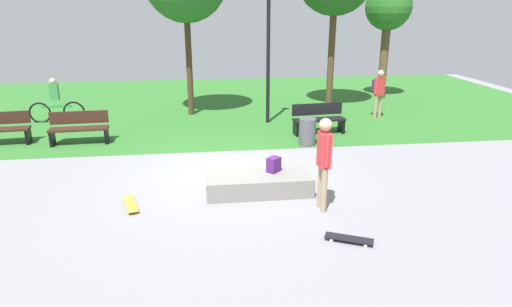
# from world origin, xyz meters

# --- Properties ---
(ground_plane) EXTENTS (28.00, 28.00, 0.00)m
(ground_plane) POSITION_xyz_m (0.00, 0.00, 0.00)
(ground_plane) COLOR gray
(grass_lawn) EXTENTS (26.60, 12.27, 0.01)m
(grass_lawn) POSITION_xyz_m (0.00, 7.86, 0.00)
(grass_lawn) COLOR #2D6B28
(grass_lawn) RESTS_ON ground_plane
(concrete_ledge) EXTENTS (2.20, 0.93, 0.40)m
(concrete_ledge) POSITION_xyz_m (0.57, -1.12, 0.20)
(concrete_ledge) COLOR gray
(concrete_ledge) RESTS_ON ground_plane
(backpack_on_ledge) EXTENTS (0.34, 0.34, 0.32)m
(backpack_on_ledge) POSITION_xyz_m (0.91, -0.98, 0.56)
(backpack_on_ledge) COLOR #4C1E66
(backpack_on_ledge) RESTS_ON concrete_ledge
(skater_performing_trick) EXTENTS (0.24, 0.43, 1.82)m
(skater_performing_trick) POSITION_xyz_m (1.67, -2.08, 1.08)
(skater_performing_trick) COLOR tan
(skater_performing_trick) RESTS_ON ground_plane
(skateboard_by_ledge) EXTENTS (0.81, 0.53, 0.08)m
(skateboard_by_ledge) POSITION_xyz_m (1.80, -3.36, 0.06)
(skateboard_by_ledge) COLOR black
(skateboard_by_ledge) RESTS_ON ground_plane
(skateboard_spare) EXTENTS (0.41, 0.82, 0.08)m
(skateboard_spare) POSITION_xyz_m (-2.03, -1.51, 0.06)
(skateboard_spare) COLOR gold
(skateboard_spare) RESTS_ON ground_plane
(park_bench_far_right) EXTENTS (1.64, 0.61, 0.91)m
(park_bench_far_right) POSITION_xyz_m (2.98, 3.14, 0.48)
(park_bench_far_right) COLOR black
(park_bench_far_right) RESTS_ON ground_plane
(park_bench_center_lawn) EXTENTS (1.62, 0.56, 0.91)m
(park_bench_center_lawn) POSITION_xyz_m (-4.04, 2.97, 0.48)
(park_bench_center_lawn) COLOR #331E14
(park_bench_center_lawn) RESTS_ON ground_plane
(tree_young_birch) EXTENTS (1.86, 1.86, 4.63)m
(tree_young_birch) POSITION_xyz_m (7.05, 8.16, 3.58)
(tree_young_birch) COLOR brown
(tree_young_birch) RESTS_ON grass_lawn
(lamp_post) EXTENTS (0.28, 0.28, 4.49)m
(lamp_post) POSITION_xyz_m (1.64, 4.63, 2.71)
(lamp_post) COLOR black
(lamp_post) RESTS_ON ground_plane
(trash_bin) EXTENTS (0.48, 0.48, 0.76)m
(trash_bin) POSITION_xyz_m (2.37, 2.03, 0.38)
(trash_bin) COLOR #4C4C51
(trash_bin) RESTS_ON ground_plane
(pedestrian_with_backpack) EXTENTS (0.42, 0.43, 1.68)m
(pedestrian_with_backpack) POSITION_xyz_m (5.52, 4.76, 1.01)
(pedestrian_with_backpack) COLOR tan
(pedestrian_with_backpack) RESTS_ON ground_plane
(cyclist_on_bicycle) EXTENTS (1.82, 0.22, 1.52)m
(cyclist_on_bicycle) POSITION_xyz_m (-5.41, 5.60, 0.63)
(cyclist_on_bicycle) COLOR black
(cyclist_on_bicycle) RESTS_ON ground_plane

